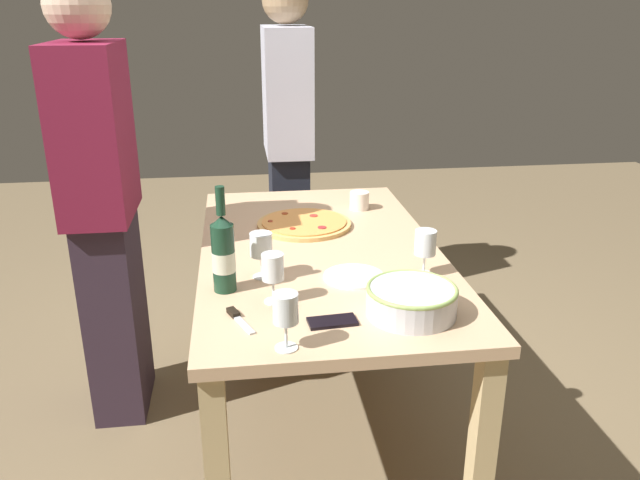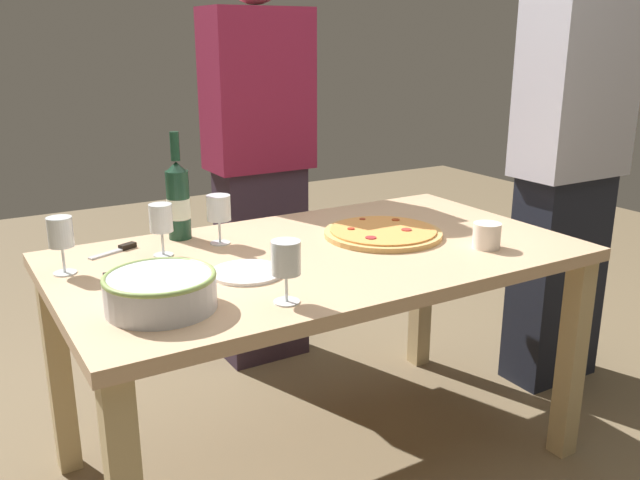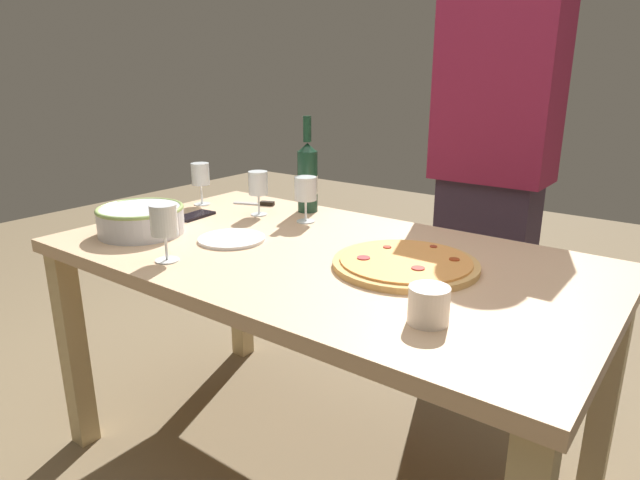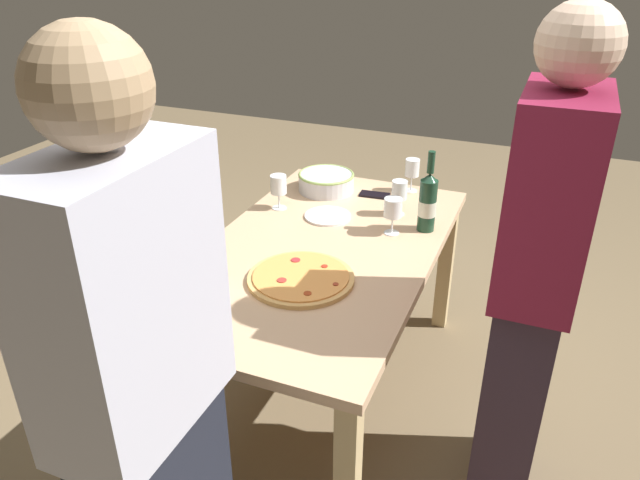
% 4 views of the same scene
% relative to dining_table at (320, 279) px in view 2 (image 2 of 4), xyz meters
% --- Properties ---
extents(ground_plane, '(8.00, 8.00, 0.00)m').
position_rel_dining_table_xyz_m(ground_plane, '(0.00, 0.00, -0.66)').
color(ground_plane, '#756347').
extents(dining_table, '(1.60, 0.90, 0.75)m').
position_rel_dining_table_xyz_m(dining_table, '(0.00, 0.00, 0.00)').
color(dining_table, '#D4AB83').
rests_on(dining_table, ground).
extents(pizza, '(0.39, 0.39, 0.03)m').
position_rel_dining_table_xyz_m(pizza, '(0.26, 0.03, 0.10)').
color(pizza, '#DFAA61').
rests_on(pizza, dining_table).
extents(serving_bowl, '(0.27, 0.27, 0.09)m').
position_rel_dining_table_xyz_m(serving_bowl, '(-0.57, -0.20, 0.14)').
color(serving_bowl, silver).
rests_on(serving_bowl, dining_table).
extents(wine_bottle, '(0.08, 0.08, 0.35)m').
position_rel_dining_table_xyz_m(wine_bottle, '(-0.33, 0.36, 0.22)').
color(wine_bottle, '#193D28').
rests_on(wine_bottle, dining_table).
extents(wine_glass_near_pizza, '(0.07, 0.07, 0.16)m').
position_rel_dining_table_xyz_m(wine_glass_near_pizza, '(-0.29, -0.32, 0.21)').
color(wine_glass_near_pizza, white).
rests_on(wine_glass_near_pizza, dining_table).
extents(wine_glass_by_bottle, '(0.07, 0.07, 0.16)m').
position_rel_dining_table_xyz_m(wine_glass_by_bottle, '(-0.72, 0.19, 0.21)').
color(wine_glass_by_bottle, white).
rests_on(wine_glass_by_bottle, dining_table).
extents(wine_glass_far_left, '(0.07, 0.07, 0.16)m').
position_rel_dining_table_xyz_m(wine_glass_far_left, '(-0.43, 0.20, 0.20)').
color(wine_glass_far_left, white).
rests_on(wine_glass_far_left, dining_table).
extents(wine_glass_far_right, '(0.08, 0.08, 0.16)m').
position_rel_dining_table_xyz_m(wine_glass_far_right, '(-0.24, 0.23, 0.21)').
color(wine_glass_far_right, white).
rests_on(wine_glass_far_right, dining_table).
extents(cup_amber, '(0.09, 0.09, 0.08)m').
position_rel_dining_table_xyz_m(cup_amber, '(0.47, -0.24, 0.13)').
color(cup_amber, white).
rests_on(cup_amber, dining_table).
extents(side_plate, '(0.21, 0.21, 0.01)m').
position_rel_dining_table_xyz_m(side_plate, '(-0.29, -0.08, 0.10)').
color(side_plate, white).
rests_on(side_plate, dining_table).
extents(cell_phone, '(0.08, 0.15, 0.01)m').
position_rel_dining_table_xyz_m(cell_phone, '(-0.60, 0.04, 0.10)').
color(cell_phone, black).
rests_on(cell_phone, dining_table).
extents(pizza_knife, '(0.16, 0.08, 0.02)m').
position_rel_dining_table_xyz_m(pizza_knife, '(-0.54, 0.32, 0.10)').
color(pizza_knife, silver).
rests_on(pizza_knife, dining_table).
extents(person_host, '(0.44, 0.24, 1.76)m').
position_rel_dining_table_xyz_m(person_host, '(1.15, 0.02, 0.24)').
color(person_host, black).
rests_on(person_host, ground).
extents(person_guest_left, '(0.42, 0.24, 1.74)m').
position_rel_dining_table_xyz_m(person_guest_left, '(0.20, 0.82, 0.23)').
color(person_guest_left, '#332533').
rests_on(person_guest_left, ground).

